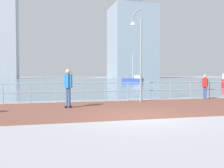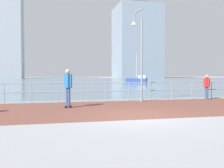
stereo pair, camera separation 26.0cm
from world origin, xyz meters
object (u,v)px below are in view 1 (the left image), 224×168
(sailboat_navy, at_px, (133,80))
(skateboarder, at_px, (68,84))
(lamppost, at_px, (138,50))
(bystander, at_px, (205,85))

(sailboat_navy, bearing_deg, skateboarder, -114.10)
(lamppost, distance_m, skateboarder, 5.05)
(bystander, distance_m, sailboat_navy, 31.23)
(skateboarder, bearing_deg, bystander, 13.57)
(lamppost, distance_m, bystander, 4.99)
(skateboarder, distance_m, sailboat_navy, 35.92)
(bystander, bearing_deg, skateboarder, -166.43)
(bystander, bearing_deg, sailboat_navy, 79.14)
(skateboarder, height_order, bystander, skateboarder)
(skateboarder, bearing_deg, lamppost, 25.11)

